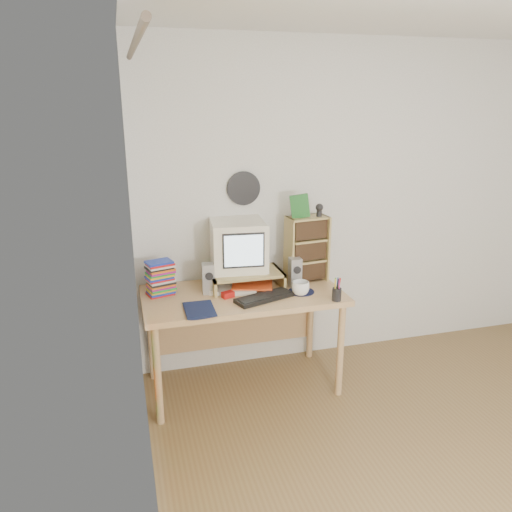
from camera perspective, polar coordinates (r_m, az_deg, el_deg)
floor at (r=3.29m, az=24.76°, el=-23.22°), size 3.50×3.50×0.00m
back_wall at (r=4.07m, az=11.38°, el=5.73°), size 3.50×0.00×3.50m
left_wall at (r=1.98m, az=-12.40°, el=-7.09°), size 0.00×3.50×3.50m
curtain at (r=2.46m, az=-12.02°, el=-4.58°), size 0.00×2.20×2.20m
wall_disc at (r=3.70m, az=-1.43°, el=7.73°), size 0.25×0.02×0.25m
desk at (r=3.64m, az=-1.77°, el=-5.84°), size 1.40×0.70×0.75m
monitor_riser at (r=3.60m, az=-1.17°, el=-2.19°), size 0.52×0.30×0.12m
crt_monitor at (r=3.58m, az=-1.97°, el=1.10°), size 0.41×0.41×0.36m
speaker_left at (r=3.50m, az=-5.49°, el=-2.58°), size 0.09×0.09×0.22m
speaker_right at (r=3.62m, az=4.48°, el=-1.87°), size 0.08×0.08×0.22m
keyboard at (r=3.42m, az=0.95°, el=-4.77°), size 0.44×0.26×0.03m
dvd_stack at (r=3.52m, az=-10.88°, el=-2.47°), size 0.20×0.17×0.25m
cd_rack at (r=3.72m, az=5.82°, el=0.81°), size 0.31×0.19×0.49m
mug at (r=3.49m, az=5.10°, el=-3.70°), size 0.15×0.15×0.10m
diary at (r=3.24m, az=-8.16°, el=-6.08°), size 0.24×0.18×0.05m
mousepad at (r=3.56m, az=5.18°, el=-4.07°), size 0.24×0.24×0.00m
pen_cup at (r=3.42m, az=9.22°, el=-4.08°), size 0.07×0.07×0.12m
papers at (r=3.59m, az=-1.75°, el=-3.48°), size 0.38×0.33×0.04m
red_box at (r=3.45m, az=-3.23°, el=-4.43°), size 0.09×0.08×0.04m
game_box at (r=3.60m, az=5.03°, el=5.69°), size 0.13×0.06×0.17m
webcam at (r=3.66m, az=7.24°, el=5.23°), size 0.06×0.06×0.10m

